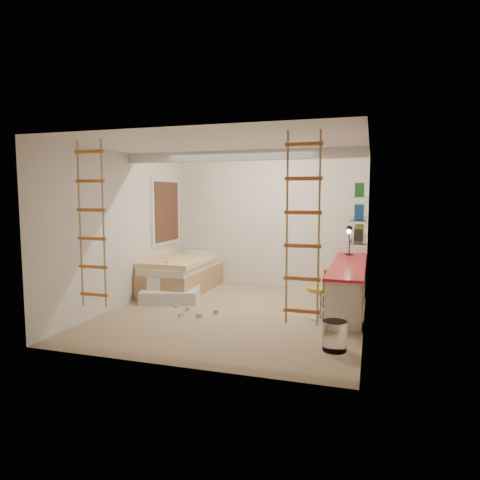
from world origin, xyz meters
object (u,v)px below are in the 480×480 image
(bed, at_px, (182,274))
(play_platform, at_px, (169,291))
(desk, at_px, (348,284))
(swivel_chair, at_px, (321,300))

(bed, xyz_separation_m, play_platform, (0.11, -0.78, -0.16))
(desk, height_order, swivel_chair, swivel_chair)
(bed, distance_m, swivel_chair, 3.05)
(desk, relative_size, play_platform, 2.40)
(desk, distance_m, bed, 3.22)
(desk, distance_m, swivel_chair, 0.84)
(bed, distance_m, play_platform, 0.80)
(desk, bearing_deg, swivel_chair, -115.50)
(bed, height_order, play_platform, bed)
(swivel_chair, bearing_deg, desk, 64.50)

